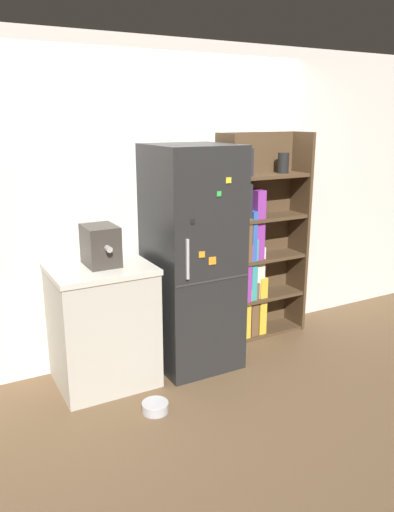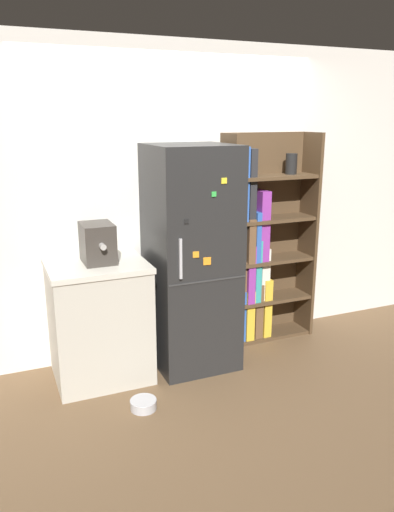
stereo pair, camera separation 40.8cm
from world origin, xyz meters
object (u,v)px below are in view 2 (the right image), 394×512
at_px(bookshelf, 256,251).
at_px(pet_bowl, 143,404).
at_px(refrigerator, 191,258).
at_px(espresso_machine, 98,243).

distance_m(bookshelf, pet_bowl, 1.72).
xyz_separation_m(refrigerator, espresso_machine, (-0.74, 0.04, 0.19)).
bearing_deg(espresso_machine, bookshelf, 6.75).
bearing_deg(refrigerator, pet_bowl, -136.58).
relative_size(refrigerator, bookshelf, 0.96).
distance_m(bookshelf, espresso_machine, 1.49).
bearing_deg(espresso_machine, pet_bowl, -76.67).
bearing_deg(refrigerator, bookshelf, 16.46).
relative_size(bookshelf, espresso_machine, 5.23).
height_order(bookshelf, espresso_machine, bookshelf).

